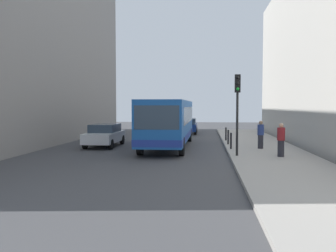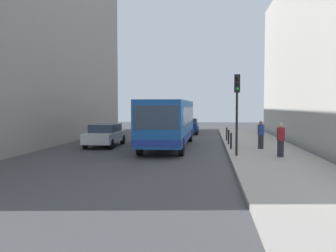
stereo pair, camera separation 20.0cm
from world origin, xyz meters
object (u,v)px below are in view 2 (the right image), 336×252
at_px(pedestrian_mid_sidewalk, 261,135).
at_px(bollard_far, 227,134).
at_px(traffic_light, 237,99).
at_px(bollard_near, 231,141).
at_px(car_beside_bus, 105,135).
at_px(car_behind_bus, 189,126).
at_px(bus, 169,121).
at_px(pedestrian_near_signal, 281,140).
at_px(bollard_mid, 229,137).

bearing_deg(pedestrian_mid_sidewalk, bollard_far, 79.93).
bearing_deg(traffic_light, bollard_near, 91.96).
bearing_deg(car_beside_bus, bollard_far, -156.53).
distance_m(car_beside_bus, car_behind_bus, 12.67).
bearing_deg(traffic_light, bus, 129.59).
bearing_deg(bollard_near, car_behind_bus, 103.48).
relative_size(car_beside_bus, bollard_near, 4.63).
xyz_separation_m(bollard_near, pedestrian_near_signal, (2.24, -3.07, 0.36)).
height_order(bus, car_behind_bus, bus).
bearing_deg(traffic_light, bollard_mid, 91.03).
height_order(car_beside_bus, pedestrian_mid_sidewalk, pedestrian_mid_sidewalk).
relative_size(car_behind_bus, bollard_mid, 4.64).
bearing_deg(pedestrian_near_signal, pedestrian_mid_sidewalk, 8.54).
bearing_deg(bollard_near, bus, 154.19).
bearing_deg(traffic_light, car_behind_bus, 101.49).
xyz_separation_m(bollard_mid, pedestrian_near_signal, (2.24, -5.73, 0.36)).
bearing_deg(pedestrian_near_signal, car_behind_bus, 18.93).
bearing_deg(bollard_far, bollard_near, -90.00).
relative_size(bollard_near, pedestrian_near_signal, 0.57).
relative_size(car_beside_bus, bollard_mid, 4.63).
xyz_separation_m(bollard_mid, pedestrian_mid_sidewalk, (1.76, -2.27, 0.34)).
bearing_deg(car_behind_bus, car_beside_bus, 67.27).
bearing_deg(pedestrian_mid_sidewalk, car_beside_bus, 142.10).
bearing_deg(pedestrian_mid_sidewalk, bollard_near, 162.77).
bearing_deg(pedestrian_mid_sidewalk, car_behind_bus, 81.11).
height_order(bollard_far, pedestrian_near_signal, pedestrian_near_signal).
distance_m(car_beside_bus, bollard_far, 8.83).
distance_m(car_behind_bus, bollard_near, 13.89).
relative_size(traffic_light, bollard_far, 4.32).
xyz_separation_m(bollard_near, bollard_far, (0.00, 5.31, 0.00)).
distance_m(pedestrian_near_signal, pedestrian_mid_sidewalk, 3.50).
relative_size(bollard_far, pedestrian_mid_sidewalk, 0.58).
height_order(bus, bollard_far, bus).
xyz_separation_m(bus, bollard_mid, (3.85, 0.79, -1.10)).
xyz_separation_m(bollard_mid, bollard_far, (0.00, 2.66, 0.00)).
relative_size(bollard_far, pedestrian_near_signal, 0.57).
xyz_separation_m(car_beside_bus, bollard_far, (8.10, 3.51, -0.16)).
relative_size(car_behind_bus, pedestrian_near_signal, 2.63).
height_order(bollard_mid, pedestrian_near_signal, pedestrian_near_signal).
distance_m(car_beside_bus, pedestrian_mid_sidewalk, 9.96).
bearing_deg(bus, pedestrian_mid_sidewalk, 165.86).
bearing_deg(car_behind_bus, bollard_mid, 106.44).
bearing_deg(bollard_mid, pedestrian_near_signal, -68.65).
height_order(traffic_light, pedestrian_mid_sidewalk, traffic_light).
relative_size(car_behind_bus, bollard_near, 4.64).
distance_m(bollard_mid, pedestrian_mid_sidewalk, 2.89).
bearing_deg(bollard_near, pedestrian_near_signal, -53.93).
height_order(car_beside_bus, pedestrian_near_signal, pedestrian_near_signal).
xyz_separation_m(car_beside_bus, bollard_mid, (8.10, 0.85, -0.16)).
distance_m(traffic_light, bollard_far, 8.57).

